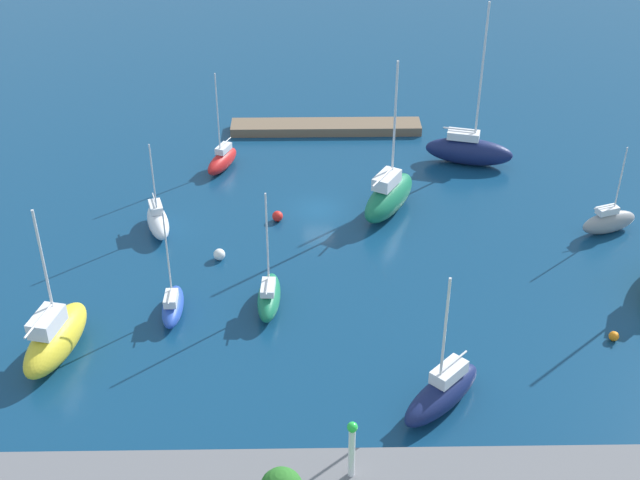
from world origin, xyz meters
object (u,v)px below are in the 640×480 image
(sailboat_navy_lone_north, at_px, (442,392))
(mooring_buoy_orange, at_px, (614,336))
(pier_dock, at_px, (326,127))
(sailboat_red_east_end, at_px, (222,160))
(sailboat_yellow_off_beacon, at_px, (55,338))
(mooring_buoy_red, at_px, (278,216))
(sailboat_gray_far_north, at_px, (609,221))
(sailboat_navy_by_breakwater, at_px, (469,150))
(sailboat_white_center_basin, at_px, (158,221))
(sailboat_green_lone_south, at_px, (269,296))
(mooring_buoy_white, at_px, (219,254))
(harbor_beacon, at_px, (352,445))
(sailboat_blue_along_channel, at_px, (173,306))
(sailboat_green_west_end, at_px, (389,196))

(sailboat_navy_lone_north, distance_m, mooring_buoy_orange, 13.79)
(sailboat_navy_lone_north, height_order, mooring_buoy_orange, sailboat_navy_lone_north)
(pier_dock, xyz_separation_m, sailboat_red_east_end, (9.58, 7.96, 0.49))
(sailboat_yellow_off_beacon, distance_m, mooring_buoy_red, 21.71)
(pier_dock, height_order, sailboat_gray_far_north, sailboat_gray_far_north)
(pier_dock, distance_m, sailboat_red_east_end, 12.46)
(sailboat_navy_by_breakwater, height_order, sailboat_white_center_basin, sailboat_navy_by_breakwater)
(sailboat_green_lone_south, height_order, mooring_buoy_white, sailboat_green_lone_south)
(pier_dock, xyz_separation_m, sailboat_navy_lone_north, (-6.07, 39.11, 0.72))
(sailboat_navy_by_breakwater, height_order, mooring_buoy_white, sailboat_navy_by_breakwater)
(pier_dock, height_order, mooring_buoy_red, mooring_buoy_red)
(pier_dock, distance_m, sailboat_gray_far_north, 29.44)
(harbor_beacon, relative_size, sailboat_blue_along_channel, 0.46)
(mooring_buoy_red, bearing_deg, mooring_buoy_orange, 145.26)
(pier_dock, bearing_deg, sailboat_navy_lone_north, 98.82)
(harbor_beacon, bearing_deg, mooring_buoy_orange, -145.02)
(sailboat_red_east_end, bearing_deg, sailboat_gray_far_north, 92.62)
(sailboat_blue_along_channel, distance_m, mooring_buoy_white, 7.37)
(sailboat_blue_along_channel, distance_m, mooring_buoy_red, 14.29)
(sailboat_green_west_end, distance_m, sailboat_gray_far_north, 17.62)
(sailboat_blue_along_channel, distance_m, sailboat_green_lone_south, 6.65)
(harbor_beacon, distance_m, sailboat_gray_far_north, 34.21)
(sailboat_navy_lone_north, relative_size, sailboat_green_lone_south, 1.07)
(sailboat_red_east_end, xyz_separation_m, sailboat_gray_far_north, (-31.69, 11.46, 0.09))
(sailboat_white_center_basin, bearing_deg, sailboat_gray_far_north, 72.06)
(sailboat_yellow_off_beacon, bearing_deg, sailboat_red_east_end, -5.11)
(sailboat_navy_lone_north, bearing_deg, sailboat_yellow_off_beacon, -57.81)
(sailboat_navy_by_breakwater, distance_m, sailboat_red_east_end, 22.49)
(sailboat_navy_by_breakwater, height_order, sailboat_yellow_off_beacon, sailboat_navy_by_breakwater)
(sailboat_red_east_end, xyz_separation_m, mooring_buoy_white, (-0.96, 14.90, -0.48))
(sailboat_yellow_off_beacon, distance_m, mooring_buoy_orange, 36.54)
(sailboat_white_center_basin, bearing_deg, sailboat_green_west_end, 81.32)
(sailboat_navy_by_breakwater, distance_m, sailboat_gray_far_north, 15.26)
(pier_dock, relative_size, mooring_buoy_white, 20.86)
(pier_dock, bearing_deg, sailboat_red_east_end, 39.73)
(sailboat_white_center_basin, bearing_deg, mooring_buoy_orange, 49.30)
(sailboat_navy_by_breakwater, relative_size, mooring_buoy_orange, 22.29)
(sailboat_white_center_basin, height_order, sailboat_navy_lone_north, sailboat_navy_lone_north)
(sailboat_green_lone_south, distance_m, mooring_buoy_red, 11.87)
(sailboat_gray_far_north, distance_m, sailboat_blue_along_channel, 34.90)
(sailboat_navy_lone_north, xyz_separation_m, mooring_buoy_orange, (-12.34, -6.11, -0.82))
(sailboat_red_east_end, relative_size, sailboat_navy_lone_north, 0.96)
(sailboat_red_east_end, distance_m, mooring_buoy_red, 10.66)
(sailboat_white_center_basin, xyz_separation_m, sailboat_green_lone_south, (-9.24, 10.40, 0.02))
(mooring_buoy_white, bearing_deg, harbor_beacon, 111.40)
(sailboat_gray_far_north, xyz_separation_m, sailboat_navy_lone_north, (16.05, 19.69, 0.14))
(mooring_buoy_white, bearing_deg, sailboat_green_lone_south, 122.85)
(sailboat_navy_lone_north, relative_size, mooring_buoy_orange, 14.28)
(sailboat_green_lone_south, distance_m, mooring_buoy_orange, 23.35)
(sailboat_green_west_end, distance_m, sailboat_blue_along_channel, 21.13)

